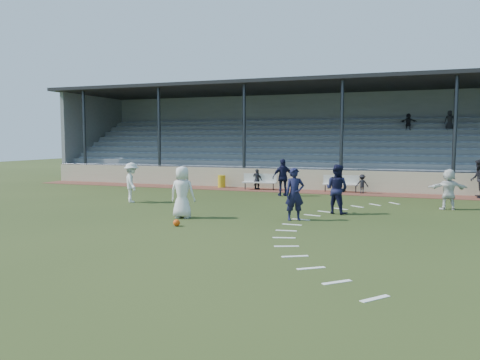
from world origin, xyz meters
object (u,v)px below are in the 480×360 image
at_px(trash_bin, 222,181).
at_px(player_navy_lead, 295,194).
at_px(bench_left, 260,180).
at_px(official, 479,179).
at_px(player_white_lead, 182,192).
at_px(football, 177,223).
at_px(bench_right, 341,182).

distance_m(trash_bin, player_navy_lead, 12.22).
height_order(bench_left, official, official).
xyz_separation_m(player_white_lead, player_navy_lead, (4.17, 0.94, -0.01)).
xyz_separation_m(football, official, (10.98, 12.17, 0.88)).
bearing_deg(trash_bin, bench_left, -9.57).
bearing_deg(football, official, 47.94).
bearing_deg(bench_right, player_white_lead, -118.94).
relative_size(bench_left, bench_right, 1.00).
distance_m(player_navy_lead, official, 12.11).
bearing_deg(bench_right, trash_bin, 173.24).
height_order(bench_right, player_navy_lead, player_navy_lead).
relative_size(bench_left, football, 8.47).
xyz_separation_m(trash_bin, player_white_lead, (2.79, -10.98, 0.60)).
height_order(trash_bin, football, trash_bin).
bearing_deg(bench_right, football, -113.90).
distance_m(bench_right, official, 7.03).
height_order(bench_right, official, official).
height_order(player_white_lead, player_navy_lead, player_white_lead).
relative_size(player_white_lead, official, 1.01).
height_order(football, official, official).
height_order(player_white_lead, official, player_white_lead).
relative_size(football, player_white_lead, 0.12).
xyz_separation_m(bench_right, football, (-3.97, -12.54, -0.46)).
relative_size(player_navy_lead, official, 1.00).
bearing_deg(player_navy_lead, bench_right, 61.45).
bearing_deg(official, bench_left, -87.31).
bearing_deg(trash_bin, football, -75.01).
bearing_deg(player_navy_lead, official, 26.09).
bearing_deg(football, player_navy_lead, 35.50).
relative_size(trash_bin, official, 0.39).
height_order(bench_left, football, bench_left).
bearing_deg(trash_bin, player_white_lead, -75.72).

